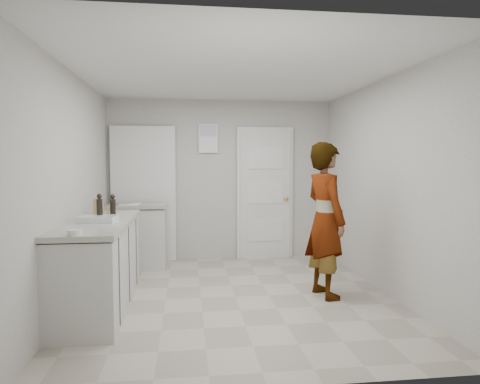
{
  "coord_description": "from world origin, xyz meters",
  "views": [
    {
      "loc": [
        -0.53,
        -4.74,
        1.53
      ],
      "look_at": [
        0.11,
        0.4,
        1.17
      ],
      "focal_mm": 32.0,
      "sensor_mm": 36.0,
      "label": 1
    }
  ],
  "objects": [
    {
      "name": "ground",
      "position": [
        0.0,
        0.0,
        0.0
      ],
      "size": [
        4.0,
        4.0,
        0.0
      ],
      "primitive_type": "plane",
      "color": "gray",
      "rests_on": "ground"
    },
    {
      "name": "room_shell",
      "position": [
        -0.17,
        1.95,
        1.02
      ],
      "size": [
        4.0,
        4.0,
        4.0
      ],
      "color": "#A29F99",
      "rests_on": "ground"
    },
    {
      "name": "main_counter",
      "position": [
        -1.45,
        -0.2,
        0.43
      ],
      "size": [
        0.64,
        1.96,
        0.93
      ],
      "color": "beige",
      "rests_on": "ground"
    },
    {
      "name": "side_counter",
      "position": [
        -1.25,
        1.55,
        0.43
      ],
      "size": [
        0.84,
        0.61,
        0.93
      ],
      "color": "beige",
      "rests_on": "ground"
    },
    {
      "name": "person",
      "position": [
        1.02,
        -0.09,
        0.88
      ],
      "size": [
        0.55,
        0.72,
        1.75
      ],
      "primitive_type": "imported",
      "rotation": [
        0.0,
        0.0,
        1.78
      ],
      "color": "silver",
      "rests_on": "ground"
    },
    {
      "name": "cake_mix_box",
      "position": [
        -1.57,
        0.44,
        1.01
      ],
      "size": [
        0.11,
        0.05,
        0.17
      ],
      "primitive_type": "cube",
      "rotation": [
        0.0,
        0.0,
        -0.07
      ],
      "color": "#9E774F",
      "rests_on": "main_counter"
    },
    {
      "name": "spice_jar",
      "position": [
        -1.44,
        0.41,
        0.97
      ],
      "size": [
        0.06,
        0.06,
        0.09
      ],
      "primitive_type": "cylinder",
      "color": "tan",
      "rests_on": "main_counter"
    },
    {
      "name": "oil_cruet_a",
      "position": [
        -1.34,
        0.06,
        1.05
      ],
      "size": [
        0.06,
        0.06,
        0.25
      ],
      "color": "black",
      "rests_on": "main_counter"
    },
    {
      "name": "oil_cruet_b",
      "position": [
        -1.43,
        -0.24,
        1.06
      ],
      "size": [
        0.06,
        0.06,
        0.28
      ],
      "color": "black",
      "rests_on": "main_counter"
    },
    {
      "name": "baking_dish",
      "position": [
        -1.43,
        -0.3,
        0.95
      ],
      "size": [
        0.39,
        0.29,
        0.06
      ],
      "rotation": [
        0.0,
        0.0,
        -0.13
      ],
      "color": "silver",
      "rests_on": "main_counter"
    },
    {
      "name": "egg_bowl",
      "position": [
        -1.46,
        -1.1,
        0.95
      ],
      "size": [
        0.12,
        0.12,
        0.05
      ],
      "color": "silver",
      "rests_on": "main_counter"
    },
    {
      "name": "papers",
      "position": [
        -1.35,
        1.5,
        0.93
      ],
      "size": [
        0.3,
        0.36,
        0.01
      ],
      "primitive_type": "cube",
      "rotation": [
        0.0,
        0.0,
        -0.11
      ],
      "color": "white",
      "rests_on": "side_counter"
    }
  ]
}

